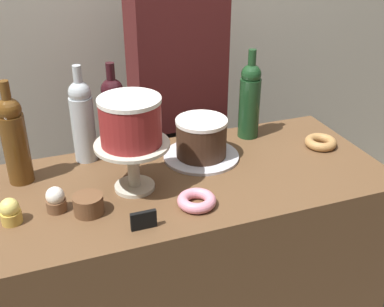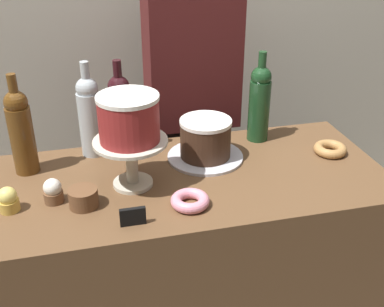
% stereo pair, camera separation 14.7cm
% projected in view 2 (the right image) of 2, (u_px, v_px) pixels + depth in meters
% --- Properties ---
extents(display_counter, '(1.24, 0.57, 0.90)m').
position_uv_depth(display_counter, '(192.00, 283.00, 1.72)').
color(display_counter, brown).
rests_on(display_counter, ground_plane).
extents(cake_stand_pedestal, '(0.22, 0.22, 0.15)m').
position_uv_depth(cake_stand_pedestal, '(131.00, 155.00, 1.41)').
color(cake_stand_pedestal, beige).
rests_on(cake_stand_pedestal, display_counter).
extents(white_layer_cake, '(0.18, 0.18, 0.14)m').
position_uv_depth(white_layer_cake, '(129.00, 118.00, 1.36)').
color(white_layer_cake, maroon).
rests_on(white_layer_cake, cake_stand_pedestal).
extents(silver_serving_platter, '(0.26, 0.26, 0.01)m').
position_uv_depth(silver_serving_platter, '(205.00, 157.00, 1.61)').
color(silver_serving_platter, silver).
rests_on(silver_serving_platter, display_counter).
extents(chocolate_round_cake, '(0.17, 0.17, 0.13)m').
position_uv_depth(chocolate_round_cake, '(205.00, 138.00, 1.58)').
color(chocolate_round_cake, '#3D2619').
rests_on(chocolate_round_cake, silver_serving_platter).
extents(wine_bottle_clear, '(0.08, 0.08, 0.33)m').
position_uv_depth(wine_bottle_clear, '(90.00, 115.00, 1.58)').
color(wine_bottle_clear, '#B2BCC1').
rests_on(wine_bottle_clear, display_counter).
extents(wine_bottle_amber, '(0.08, 0.08, 0.33)m').
position_uv_depth(wine_bottle_amber, '(21.00, 130.00, 1.47)').
color(wine_bottle_amber, '#5B3814').
rests_on(wine_bottle_amber, display_counter).
extents(wine_bottle_green, '(0.08, 0.08, 0.33)m').
position_uv_depth(wine_bottle_green, '(259.00, 102.00, 1.68)').
color(wine_bottle_green, '#193D1E').
rests_on(wine_bottle_green, display_counter).
extents(wine_bottle_dark_red, '(0.08, 0.08, 0.33)m').
position_uv_depth(wine_bottle_dark_red, '(120.00, 113.00, 1.59)').
color(wine_bottle_dark_red, black).
rests_on(wine_bottle_dark_red, display_counter).
extents(cupcake_vanilla, '(0.06, 0.06, 0.07)m').
position_uv_depth(cupcake_vanilla, '(53.00, 191.00, 1.36)').
color(cupcake_vanilla, brown).
rests_on(cupcake_vanilla, display_counter).
extents(cupcake_lemon, '(0.06, 0.06, 0.07)m').
position_uv_depth(cupcake_lemon, '(8.00, 200.00, 1.32)').
color(cupcake_lemon, gold).
rests_on(cupcake_lemon, display_counter).
extents(donut_pink, '(0.11, 0.11, 0.03)m').
position_uv_depth(donut_pink, '(190.00, 201.00, 1.35)').
color(donut_pink, pink).
rests_on(donut_pink, display_counter).
extents(donut_maple, '(0.11, 0.11, 0.03)m').
position_uv_depth(donut_maple, '(330.00, 149.00, 1.64)').
color(donut_maple, '#B27F47').
rests_on(donut_maple, display_counter).
extents(cookie_stack, '(0.08, 0.08, 0.05)m').
position_uv_depth(cookie_stack, '(83.00, 198.00, 1.35)').
color(cookie_stack, brown).
rests_on(cookie_stack, display_counter).
extents(price_sign_chalkboard, '(0.07, 0.01, 0.05)m').
position_uv_depth(price_sign_chalkboard, '(133.00, 217.00, 1.27)').
color(price_sign_chalkboard, black).
rests_on(price_sign_chalkboard, display_counter).
extents(barista_figure, '(0.36, 0.22, 1.60)m').
position_uv_depth(barista_figure, '(192.00, 123.00, 2.01)').
color(barista_figure, black).
rests_on(barista_figure, ground_plane).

